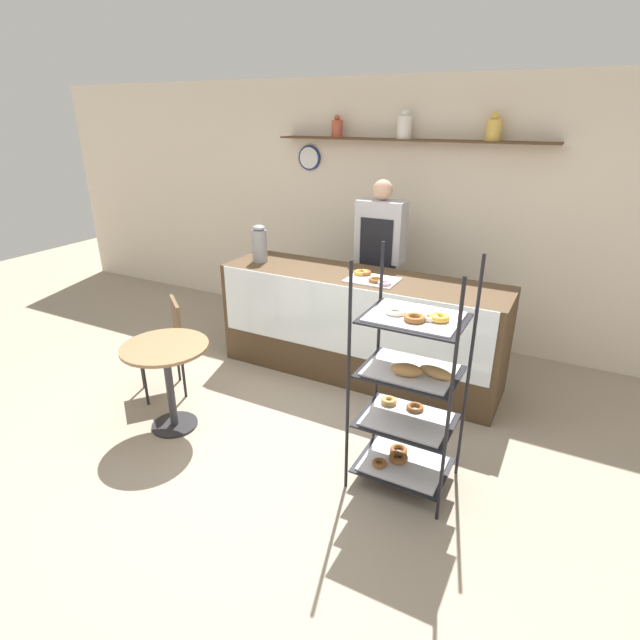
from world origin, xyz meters
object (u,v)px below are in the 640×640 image
Objects in this scene: cafe_table at (167,367)px; person_worker at (379,262)px; donut_tray_counter at (371,278)px; pastry_rack at (409,391)px; coffee_carafe at (260,244)px; cafe_chair at (168,338)px.

person_worker is at bearing 66.68° from cafe_table.
donut_tray_counter is at bearing 53.14° from cafe_table.
pastry_rack is 4.40× the size of coffee_carafe.
donut_tray_counter is at bearing 72.52° from cafe_chair.
cafe_table is at bearing -172.24° from pastry_rack.
pastry_rack is 2.08m from person_worker.
cafe_chair is 1.86m from donut_tray_counter.
cafe_chair is at bearing -145.67° from donut_tray_counter.
coffee_carafe is at bearing 178.33° from donut_tray_counter.
cafe_chair is (-0.40, 0.43, -0.02)m from cafe_table.
cafe_chair is (-1.30, -1.66, -0.44)m from person_worker.
person_worker is 0.67m from donut_tray_counter.
person_worker reaches higher than cafe_table.
cafe_chair is 2.37× the size of coffee_carafe.
donut_tray_counter is (1.08, 1.44, 0.47)m from cafe_table.
person_worker is 2.31m from cafe_table.
person_worker reaches higher than pastry_rack.
cafe_table is at bearing -85.54° from coffee_carafe.
pastry_rack reaches higher than donut_tray_counter.
cafe_table is 2.00× the size of coffee_carafe.
donut_tray_counter is at bearing -74.66° from person_worker.
person_worker is 2.15m from cafe_chair.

